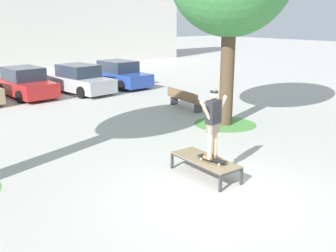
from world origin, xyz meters
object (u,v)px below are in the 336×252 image
at_px(car_red, 25,83).
at_px(park_bench, 185,99).
at_px(car_blue, 119,75).
at_px(car_silver, 80,80).
at_px(skate_box, 205,161).
at_px(skateboard, 212,159).
at_px(skater, 213,120).

bearing_deg(car_red, park_bench, -57.28).
distance_m(car_blue, park_bench, 6.82).
xyz_separation_m(car_red, car_silver, (2.70, -0.71, 0.00)).
height_order(car_red, car_blue, same).
bearing_deg(car_silver, skate_box, -102.54).
relative_size(skateboard, car_red, 0.19).
xyz_separation_m(skate_box, car_silver, (2.78, 12.52, 0.28)).
xyz_separation_m(skateboard, car_blue, (5.50, 13.13, 0.15)).
height_order(skateboard, car_red, car_red).
bearing_deg(car_red, skate_box, -90.38).
bearing_deg(car_silver, skater, -102.35).
xyz_separation_m(car_red, car_blue, (5.40, -0.35, 0.00)).
relative_size(skate_box, car_silver, 0.44).
height_order(skateboard, park_bench, park_bench).
bearing_deg(car_silver, skateboard, -102.34).
bearing_deg(skate_box, skater, -92.28).
relative_size(car_red, car_silver, 0.98).
distance_m(skater, park_bench, 7.96).
distance_m(skateboard, car_silver, 13.07).
bearing_deg(skate_box, skateboard, -92.21).
bearing_deg(car_silver, car_blue, 7.56).
xyz_separation_m(skate_box, park_bench, (4.66, 6.11, 0.03)).
bearing_deg(park_bench, car_blue, 83.04).
relative_size(skateboard, park_bench, 0.34).
xyz_separation_m(skater, car_blue, (5.50, 13.13, -0.84)).
xyz_separation_m(skater, park_bench, (4.67, 6.36, -1.08)).
distance_m(skateboard, park_bench, 7.89).
bearing_deg(park_bench, skate_box, -127.31).
relative_size(skate_box, car_red, 0.45).
bearing_deg(skateboard, car_red, 89.59).
xyz_separation_m(skateboard, car_silver, (2.79, 12.77, 0.15)).
relative_size(skateboard, skater, 0.48).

